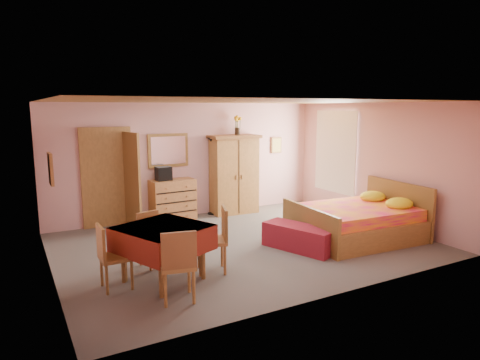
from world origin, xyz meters
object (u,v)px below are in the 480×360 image
wardrobe (234,174)px  chair_west (116,256)px  wall_mirror (168,150)px  sunflower_vase (237,125)px  chair_east (211,240)px  bench (299,238)px  floor_lamp (212,176)px  bed (356,212)px  stereo (164,174)px  chair_south (177,264)px  chair_north (154,240)px  chest_of_drawers (173,200)px  dining_table (163,254)px

wardrobe → chair_west: wardrobe is taller
wall_mirror → sunflower_vase: bearing=-9.0°
sunflower_vase → chair_east: 4.23m
sunflower_vase → chair_west: (-3.63, -3.16, -1.63)m
wardrobe → chair_east: wardrobe is taller
wardrobe → bench: bearing=-93.1°
wardrobe → chair_east: (-2.06, -3.13, -0.43)m
floor_lamp → sunflower_vase: bearing=-2.0°
floor_lamp → bed: 3.48m
floor_lamp → bench: (0.25, -3.07, -0.69)m
stereo → wall_mirror: bearing=48.2°
chair_south → bed: bearing=25.0°
wall_mirror → chair_west: bearing=-123.4°
wall_mirror → stereo: 0.57m
sunflower_vase → chair_west: size_ratio=0.49×
floor_lamp → chair_north: size_ratio=2.12×
bench → chair_south: chair_south is taller
sunflower_vase → bench: bearing=-97.7°
chest_of_drawers → stereo: 0.64m
bed → wall_mirror: bearing=132.5°
stereo → chair_west: stereo is taller
stereo → chair_south: size_ratio=0.33×
sunflower_vase → chest_of_drawers: bearing=-178.8°
chest_of_drawers → chair_west: size_ratio=1.06×
chair_east → chair_north: bearing=66.3°
wall_mirror → dining_table: size_ratio=0.85×
sunflower_vase → dining_table: (-2.97, -3.23, -1.68)m
wardrobe → sunflower_vase: sunflower_vase is taller
bed → chair_east: bed is taller
wall_mirror → chair_west: size_ratio=1.03×
chair_south → wall_mirror: bearing=84.2°
floor_lamp → wardrobe: size_ratio=0.97×
sunflower_vase → chair_north: size_ratio=0.53×
wardrobe → chair_west: 4.66m
floor_lamp → bench: 3.16m
wall_mirror → bench: wall_mirror is taller
wall_mirror → bed: 4.26m
chest_of_drawers → sunflower_vase: 2.33m
chair_east → bed: bearing=-67.1°
wardrobe → sunflower_vase: 1.17m
bed → chair_west: bed is taller
bench → dining_table: dining_table is taller
floor_lamp → wardrobe: 0.53m
chair_south → chair_west: 0.98m
wardrobe → chair_south: bearing=-124.9°
stereo → chair_west: size_ratio=0.35×
chair_west → chair_east: size_ratio=0.92×
wall_mirror → sunflower_vase: (1.67, -0.18, 0.54)m
floor_lamp → chair_north: (-2.25, -2.61, -0.48)m
stereo → chair_east: bearing=-96.1°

